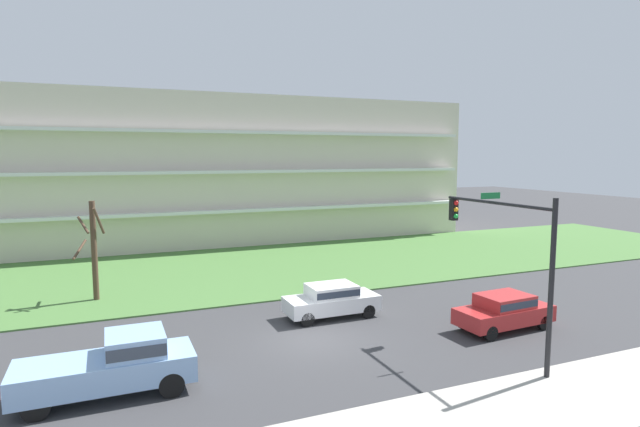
{
  "coord_description": "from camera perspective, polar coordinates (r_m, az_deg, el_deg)",
  "views": [
    {
      "loc": [
        -7.63,
        -18.92,
        7.61
      ],
      "look_at": [
        2.82,
        6.0,
        4.52
      ],
      "focal_mm": 28.74,
      "sensor_mm": 36.0,
      "label": 1
    }
  ],
  "objects": [
    {
      "name": "tree_left",
      "position": [
        29.06,
        -23.93,
        -3.61
      ],
      "size": [
        1.63,
        1.76,
        5.27
      ],
      "color": "#4C3828",
      "rests_on": "ground"
    },
    {
      "name": "pickup_blue_center_right",
      "position": [
        18.16,
        -21.95,
        -15.25
      ],
      "size": [
        5.41,
        2.02,
        1.95
      ],
      "rotation": [
        0.0,
        0.0,
        -0.0
      ],
      "color": "#8CB2E0",
      "rests_on": "ground"
    },
    {
      "name": "ground",
      "position": [
        21.77,
        -0.76,
        -13.93
      ],
      "size": [
        160.0,
        160.0,
        0.0
      ],
      "primitive_type": "plane",
      "color": "#38383A"
    },
    {
      "name": "sedan_red_near_left",
      "position": [
        24.13,
        19.82,
        -10.08
      ],
      "size": [
        4.49,
        2.05,
        1.57
      ],
      "rotation": [
        0.0,
        0.0,
        0.06
      ],
      "color": "#B22828",
      "rests_on": "ground"
    },
    {
      "name": "sedan_white_center_left",
      "position": [
        24.41,
        1.29,
        -9.5
      ],
      "size": [
        4.4,
        1.81,
        1.57
      ],
      "rotation": [
        0.0,
        0.0,
        3.14
      ],
      "color": "white",
      "rests_on": "ground"
    },
    {
      "name": "apartment_building",
      "position": [
        47.52,
        -13.55,
        4.74
      ],
      "size": [
        48.09,
        12.88,
        12.57
      ],
      "color": "beige",
      "rests_on": "ground"
    },
    {
      "name": "grass_lawn_strip",
      "position": [
        34.63,
        -9.52,
        -6.2
      ],
      "size": [
        80.0,
        16.0,
        0.08
      ],
      "primitive_type": "cube",
      "color": "#477238",
      "rests_on": "ground"
    },
    {
      "name": "traffic_signal_mast",
      "position": [
        19.91,
        20.41,
        -3.5
      ],
      "size": [
        0.9,
        5.66,
        6.22
      ],
      "color": "black",
      "rests_on": "ground"
    }
  ]
}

